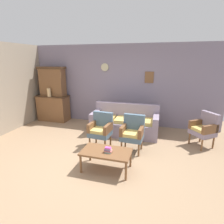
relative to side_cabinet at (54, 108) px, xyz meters
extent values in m
plane|color=#997A5B|center=(2.52, -2.25, -0.47)|extent=(7.68, 7.68, 0.00)
cube|color=gray|center=(2.52, 0.38, 0.88)|extent=(6.40, 0.06, 2.70)
cube|color=brown|center=(3.42, 0.33, 1.18)|extent=(0.28, 0.02, 0.36)
cylinder|color=beige|center=(1.92, 0.33, 1.48)|extent=(0.26, 0.03, 0.26)
cube|color=brown|center=(0.00, 0.00, -0.02)|extent=(1.10, 0.52, 0.90)
cube|color=#462D1B|center=(0.00, 0.00, 0.45)|extent=(1.16, 0.55, 0.03)
cube|color=brown|center=(0.00, 0.08, 0.94)|extent=(0.90, 0.36, 0.95)
cube|color=#462D1B|center=(0.00, 0.08, 1.45)|extent=(0.99, 0.38, 0.08)
cylinder|color=tan|center=(-0.01, -0.17, 0.61)|extent=(0.14, 0.14, 0.30)
cube|color=gray|center=(2.84, -0.62, -0.26)|extent=(2.00, 0.83, 0.42)
cube|color=gray|center=(2.83, -0.30, 0.19)|extent=(1.99, 0.19, 0.48)
cube|color=gray|center=(3.75, -0.60, 0.07)|extent=(0.17, 0.80, 0.24)
cube|color=gray|center=(1.92, -0.63, 0.07)|extent=(0.17, 0.80, 0.24)
cube|color=tan|center=(3.42, -0.65, 0.00)|extent=(0.53, 0.57, 0.10)
cube|color=tan|center=(2.84, -0.66, 0.00)|extent=(0.53, 0.57, 0.10)
cube|color=tan|center=(2.26, -0.67, 0.00)|extent=(0.53, 0.57, 0.10)
cube|color=slate|center=(2.42, -1.64, -0.09)|extent=(0.55, 0.52, 0.12)
cube|color=tan|center=(2.42, -1.66, 0.00)|extent=(0.47, 0.44, 0.10)
cube|color=slate|center=(2.44, -1.44, 0.20)|extent=(0.53, 0.14, 0.46)
cube|color=brown|center=(2.64, -1.66, 0.08)|extent=(0.12, 0.48, 0.22)
cube|color=brown|center=(2.20, -1.62, 0.08)|extent=(0.12, 0.48, 0.22)
cylinder|color=brown|center=(2.62, -1.85, -0.31)|extent=(0.04, 0.04, 0.32)
cylinder|color=brown|center=(2.20, -1.82, -0.31)|extent=(0.04, 0.04, 0.32)
cylinder|color=brown|center=(2.64, -1.47, -0.31)|extent=(0.04, 0.04, 0.32)
cylinder|color=brown|center=(2.23, -1.44, -0.31)|extent=(0.04, 0.04, 0.32)
cube|color=slate|center=(3.24, -1.64, -0.09)|extent=(0.54, 0.50, 0.12)
cube|color=tan|center=(3.24, -1.66, 0.00)|extent=(0.46, 0.43, 0.10)
cube|color=slate|center=(3.25, -1.44, 0.20)|extent=(0.52, 0.12, 0.46)
cube|color=brown|center=(3.46, -1.65, 0.08)|extent=(0.10, 0.48, 0.22)
cube|color=brown|center=(3.02, -1.63, 0.08)|extent=(0.10, 0.48, 0.22)
cylinder|color=brown|center=(3.44, -1.84, -0.31)|extent=(0.04, 0.04, 0.32)
cylinder|color=brown|center=(3.02, -1.82, -0.31)|extent=(0.04, 0.04, 0.32)
cylinder|color=brown|center=(3.46, -1.46, -0.31)|extent=(0.04, 0.04, 0.32)
cylinder|color=brown|center=(3.04, -1.44, -0.31)|extent=(0.04, 0.04, 0.32)
cube|color=gray|center=(4.94, -0.86, -0.09)|extent=(0.70, 0.70, 0.12)
cube|color=tan|center=(4.92, -0.87, 0.00)|extent=(0.59, 0.60, 0.10)
cube|color=gray|center=(5.10, -0.74, 0.20)|extent=(0.39, 0.48, 0.46)
cube|color=brown|center=(5.07, -1.03, 0.08)|extent=(0.43, 0.35, 0.22)
cube|color=brown|center=(4.81, -0.68, 0.08)|extent=(0.43, 0.35, 0.22)
cylinder|color=brown|center=(4.91, -1.14, -0.31)|extent=(0.04, 0.04, 0.32)
cylinder|color=brown|center=(4.66, -0.80, -0.31)|extent=(0.04, 0.04, 0.32)
cylinder|color=brown|center=(5.22, -0.91, -0.31)|extent=(0.04, 0.04, 0.32)
cylinder|color=brown|center=(4.97, -0.57, -0.31)|extent=(0.04, 0.04, 0.32)
cube|color=brown|center=(2.88, -2.56, -0.07)|extent=(1.00, 0.56, 0.04)
cylinder|color=brown|center=(2.42, -2.32, -0.28)|extent=(0.04, 0.04, 0.38)
cylinder|color=brown|center=(3.34, -2.32, -0.28)|extent=(0.04, 0.04, 0.38)
cylinder|color=brown|center=(2.42, -2.80, -0.28)|extent=(0.04, 0.04, 0.38)
cylinder|color=brown|center=(3.34, -2.80, -0.28)|extent=(0.04, 0.04, 0.38)
cube|color=gray|center=(2.94, -2.61, -0.04)|extent=(0.13, 0.11, 0.02)
cube|color=#E37A75|center=(2.94, -2.60, -0.01)|extent=(0.14, 0.10, 0.03)
cube|color=slate|center=(2.92, -2.61, 0.01)|extent=(0.13, 0.09, 0.02)
cube|color=#AEA496|center=(2.94, -2.61, 0.03)|extent=(0.11, 0.09, 0.02)
cube|color=#C344AD|center=(2.93, -2.61, 0.05)|extent=(0.12, 0.07, 0.02)
cylinder|color=olive|center=(5.37, -0.10, -0.16)|extent=(0.20, 0.20, 0.62)
camera|label=1|loc=(3.91, -5.73, 1.72)|focal=29.35mm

